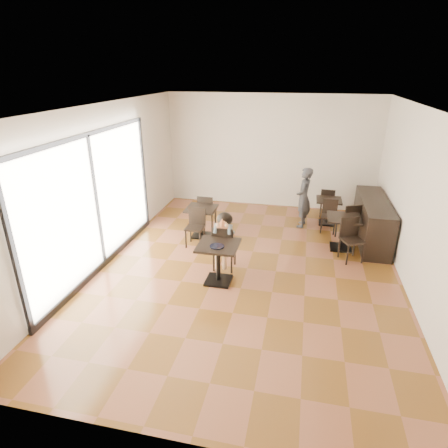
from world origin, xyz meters
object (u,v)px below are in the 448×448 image
(child_table, at_px, (218,263))
(cafe_table_mid, at_px, (342,233))
(child_chair, at_px, (225,247))
(cafe_table_left, at_px, (201,222))
(chair_left_b, at_px, (195,228))
(chair_back_b, at_px, (329,217))
(chair_left_a, at_px, (207,211))
(child, at_px, (225,241))
(chair_mid_a, at_px, (348,221))
(chair_mid_b, at_px, (352,241))
(cafe_table_back, at_px, (328,212))
(chair_back_a, at_px, (327,202))
(adult_patron, at_px, (304,198))

(child_table, bearing_deg, cafe_table_mid, 39.78)
(child_chair, relative_size, cafe_table_left, 1.29)
(cafe_table_left, bearing_deg, child_table, -65.93)
(chair_left_b, relative_size, chair_back_b, 1.09)
(cafe_table_left, relative_size, chair_back_b, 0.91)
(chair_left_a, bearing_deg, child, 115.58)
(child, bearing_deg, chair_left_b, 135.19)
(child, bearing_deg, cafe_table_mid, 31.12)
(chair_mid_a, bearing_deg, chair_left_b, -6.49)
(child_table, distance_m, chair_mid_b, 2.94)
(cafe_table_left, bearing_deg, chair_mid_b, -8.70)
(child_table, height_order, chair_back_b, chair_back_b)
(cafe_table_back, distance_m, chair_back_b, 0.55)
(cafe_table_back, distance_m, chair_back_a, 0.55)
(cafe_table_back, bearing_deg, chair_left_b, -146.04)
(adult_patron, xyz_separation_m, chair_mid_a, (1.07, -0.61, -0.31))
(child_table, height_order, cafe_table_mid, child_table)
(chair_back_b, bearing_deg, child, -126.82)
(chair_left_a, distance_m, chair_back_b, 3.05)
(cafe_table_back, bearing_deg, chair_back_a, 90.00)
(cafe_table_left, relative_size, chair_left_a, 0.83)
(child, height_order, cafe_table_mid, child)
(adult_patron, height_order, cafe_table_left, adult_patron)
(child_table, relative_size, cafe_table_left, 1.08)
(chair_mid_b, relative_size, chair_back_a, 1.14)
(cafe_table_back, height_order, chair_mid_a, chair_mid_a)
(child_table, bearing_deg, chair_left_a, 109.27)
(chair_mid_a, bearing_deg, cafe_table_mid, 49.62)
(adult_patron, relative_size, cafe_table_back, 2.29)
(child_chair, bearing_deg, chair_left_a, -65.93)
(child_table, relative_size, chair_mid_b, 0.86)
(child_chair, bearing_deg, child, 90.00)
(chair_mid_b, bearing_deg, cafe_table_back, 77.15)
(cafe_table_mid, height_order, chair_mid_a, chair_mid_a)
(child_chair, relative_size, adult_patron, 0.62)
(chair_back_b, bearing_deg, child_chair, -126.82)
(child_chair, relative_size, child, 0.79)
(cafe_table_left, distance_m, chair_back_a, 3.65)
(cafe_table_back, relative_size, chair_mid_b, 0.73)
(cafe_table_left, bearing_deg, cafe_table_mid, 0.40)
(cafe_table_left, height_order, chair_mid_b, chair_mid_b)
(child_table, distance_m, chair_mid_a, 3.61)
(chair_left_a, bearing_deg, cafe_table_back, -161.28)
(child, height_order, chair_back_a, child)
(child, relative_size, chair_left_a, 1.35)
(chair_mid_a, bearing_deg, child, 13.47)
(child_table, relative_size, chair_left_b, 0.89)
(child_table, bearing_deg, chair_back_a, 61.93)
(child, height_order, adult_patron, adult_patron)
(cafe_table_mid, bearing_deg, child_table, -140.22)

